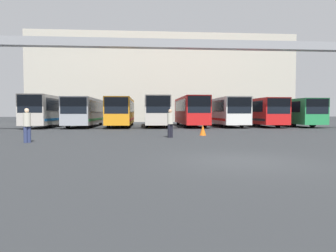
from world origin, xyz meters
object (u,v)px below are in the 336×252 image
Objects in this scene: bus_slot_6 at (256,111)px; traffic_cone at (203,130)px; bus_slot_1 at (86,111)px; bus_slot_3 at (156,110)px; bus_slot_2 at (121,111)px; bus_slot_7 at (288,111)px; bus_slot_4 at (190,110)px; bus_slot_5 at (223,110)px; pedestrian_near_right at (170,122)px; pedestrian_near_center at (27,124)px; bus_slot_0 at (49,110)px.

bus_slot_6 is 16.39m from traffic_cone.
bus_slot_3 is at bearing 1.39° from bus_slot_1.
bus_slot_2 is 16.31× the size of traffic_cone.
bus_slot_4 is at bearing -177.53° from bus_slot_7.
bus_slot_4 is at bearing -173.01° from bus_slot_5.
pedestrian_near_right is (0.35, -15.24, -0.92)m from bus_slot_3.
pedestrian_near_right is (-15.25, -15.50, -0.79)m from bus_slot_7.
bus_slot_7 reaches higher than pedestrian_near_right.
pedestrian_near_center is (0.42, -17.66, -0.82)m from bus_slot_1.
pedestrian_near_right is (4.25, -15.26, -0.84)m from bus_slot_2.
bus_slot_7 is at bearing 12.82° from pedestrian_near_right.
pedestrian_near_center is (-19.08, -17.82, -0.81)m from bus_slot_6.
bus_slot_5 is (15.60, 0.42, 0.04)m from bus_slot_1.
bus_slot_3 is 1.00× the size of bus_slot_6.
bus_slot_4 is 0.96× the size of bus_slot_6.
bus_slot_7 is 16.96× the size of traffic_cone.
bus_slot_3 reaches higher than bus_slot_2.
bus_slot_3 reaches higher than bus_slot_7.
bus_slot_2 is 6.59× the size of pedestrian_near_right.
traffic_cone is (14.44, -13.36, -1.53)m from bus_slot_0.
bus_slot_5 reaches higher than bus_slot_1.
bus_slot_6 reaches higher than bus_slot_7.
bus_slot_5 is at bearing -179.80° from bus_slot_7.
bus_slot_6 is (15.60, -0.05, -0.03)m from bus_slot_2.
bus_slot_3 reaches higher than bus_slot_5.
traffic_cone is (10.12, 4.18, -0.59)m from pedestrian_near_center.
traffic_cone is (6.64, -13.69, -1.43)m from bus_slot_2.
bus_slot_4 is (7.80, -0.27, 0.08)m from bus_slot_2.
bus_slot_3 is (7.80, 0.19, 0.10)m from bus_slot_1.
pedestrian_near_center is at bearing -101.03° from bus_slot_2.
bus_slot_1 is at bearing -179.51° from bus_slot_6.
bus_slot_1 is 0.96× the size of bus_slot_2.
bus_slot_1 is 0.97× the size of bus_slot_6.
bus_slot_2 is 1.01× the size of bus_slot_6.
bus_slot_4 reaches higher than bus_slot_2.
bus_slot_5 is 23.62m from pedestrian_near_center.
bus_slot_4 is 11.71m from bus_slot_7.
bus_slot_2 is 3.90m from bus_slot_3.
bus_slot_3 is at bearing -178.31° from bus_slot_5.
bus_slot_4 is (11.70, -0.06, 0.10)m from bus_slot_1.
bus_slot_3 is 15.27m from pedestrian_near_right.
bus_slot_0 reaches higher than bus_slot_3.
bus_slot_3 is (3.90, -0.02, 0.08)m from bus_slot_2.
bus_slot_6 reaches higher than pedestrian_near_center.
bus_slot_7 is (27.30, 0.57, -0.16)m from bus_slot_0.
bus_slot_4 is at bearing -3.65° from bus_slot_3.
bus_slot_1 is at bearing -178.46° from bus_slot_5.
bus_slot_3 is 15.60m from bus_slot_7.
bus_slot_0 is 11.70m from bus_slot_3.
bus_slot_5 is at bearing 69.99° from traffic_cone.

